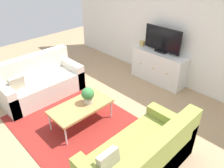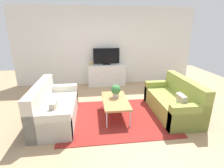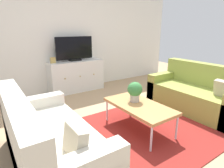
# 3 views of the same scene
# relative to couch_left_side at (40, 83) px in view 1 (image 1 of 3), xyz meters

# --- Properties ---
(ground_plane) EXTENTS (10.00, 10.00, 0.00)m
(ground_plane) POSITION_rel_couch_left_side_xyz_m (1.43, 0.10, -0.29)
(ground_plane) COLOR tan
(wall_back) EXTENTS (6.40, 0.12, 2.70)m
(wall_back) POSITION_rel_couch_left_side_xyz_m (1.43, 2.65, 1.06)
(wall_back) COLOR silver
(wall_back) RESTS_ON ground_plane
(area_rug) EXTENTS (2.50, 1.90, 0.01)m
(area_rug) POSITION_rel_couch_left_side_xyz_m (1.43, -0.05, -0.29)
(area_rug) COLOR maroon
(area_rug) RESTS_ON ground_plane
(couch_left_side) EXTENTS (0.82, 1.71, 0.87)m
(couch_left_side) POSITION_rel_couch_left_side_xyz_m (0.00, 0.00, 0.00)
(couch_left_side) COLOR beige
(couch_left_side) RESTS_ON ground_plane
(couch_right_side) EXTENTS (0.82, 1.71, 0.87)m
(couch_right_side) POSITION_rel_couch_left_side_xyz_m (2.87, 0.00, 0.00)
(couch_right_side) COLOR olive
(couch_right_side) RESTS_ON ground_plane
(coffee_table) EXTENTS (0.58, 1.10, 0.42)m
(coffee_table) POSITION_rel_couch_left_side_xyz_m (1.41, 0.05, 0.09)
(coffee_table) COLOR #B7844C
(coffee_table) RESTS_ON ground_plane
(potted_plant) EXTENTS (0.23, 0.23, 0.31)m
(potted_plant) POSITION_rel_couch_left_side_xyz_m (1.45, 0.20, 0.30)
(potted_plant) COLOR #B7B2A8
(potted_plant) RESTS_ON coffee_table
(tv_console) EXTENTS (1.33, 0.47, 0.75)m
(tv_console) POSITION_rel_couch_left_side_xyz_m (1.43, 2.37, 0.08)
(tv_console) COLOR silver
(tv_console) RESTS_ON ground_plane
(flat_screen_tv) EXTENTS (0.92, 0.16, 0.57)m
(flat_screen_tv) POSITION_rel_couch_left_side_xyz_m (1.43, 2.39, 0.75)
(flat_screen_tv) COLOR black
(flat_screen_tv) RESTS_ON tv_console
(mantel_clock) EXTENTS (0.11, 0.07, 0.13)m
(mantel_clock) POSITION_rel_couch_left_side_xyz_m (0.89, 2.37, 0.53)
(mantel_clock) COLOR tan
(mantel_clock) RESTS_ON tv_console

